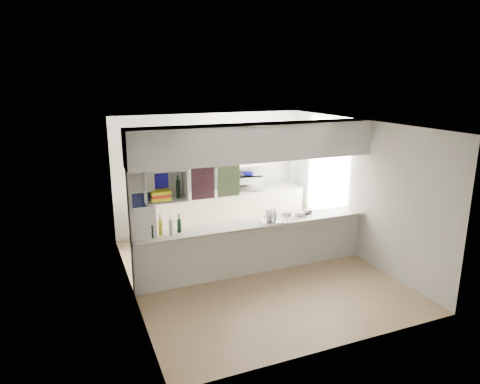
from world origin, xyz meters
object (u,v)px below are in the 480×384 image
bowl (248,174)px  dish_rack (273,216)px  wine_bottles (166,228)px  microwave (249,183)px

bowl → dish_rack: bowl is taller
bowl → wine_bottles: 3.16m
bowl → wine_bottles: bowl is taller
bowl → wine_bottles: (-2.33, -2.13, -0.23)m
bowl → dish_rack: 2.22m
microwave → wine_bottles: (-2.33, -2.09, -0.04)m
microwave → bowl: bearing=-78.4°
microwave → dish_rack: bearing=91.1°
dish_rack → wine_bottles: 1.87m
dish_rack → bowl: bearing=89.8°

